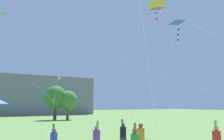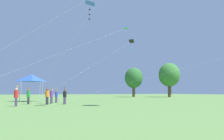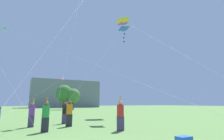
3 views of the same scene
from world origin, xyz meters
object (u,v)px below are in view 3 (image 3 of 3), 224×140
Objects in this scene: person_orange_shirt at (69,112)px; person_green_shirt at (46,115)px; person_black_shirt at (65,112)px; kite_yellow_box_4 at (123,22)px; kite_green_delta_2 at (8,30)px; kite_blue_delta_6 at (124,29)px; person_purple_shirt at (32,113)px; kite_pink_diamond_1 at (62,78)px; person_red_shirt at (120,114)px.

person_green_shirt is (-1.81, -1.82, 0.00)m from person_orange_shirt.
person_green_shirt is (-1.90, -3.76, 0.03)m from person_black_shirt.
kite_yellow_box_4 is (10.31, 9.53, 13.52)m from person_orange_shirt.
kite_blue_delta_6 is at bearing -36.87° from kite_green_delta_2.
kite_blue_delta_6 reaches higher than person_purple_shirt.
kite_pink_diamond_1 is (7.01, 25.75, 6.16)m from person_purple_shirt.
kite_blue_delta_6 is (11.68, -8.76, -1.01)m from kite_green_delta_2.
person_orange_shirt is 0.90× the size of person_green_shirt.
kite_green_delta_2 is (-2.96, 10.68, 9.79)m from person_purple_shirt.
kite_pink_diamond_1 is (4.60, 26.63, 6.14)m from person_orange_shirt.
person_red_shirt is (2.20, -5.24, 0.05)m from person_black_shirt.
person_red_shirt is at bearing -94.42° from kite_pink_diamond_1.
person_black_shirt is 0.08× the size of kite_green_delta_2.
kite_pink_diamond_1 reaches higher than person_purple_shirt.
person_black_shirt is (2.50, 1.05, -0.01)m from person_purple_shirt.
person_purple_shirt is 14.79m from kite_green_delta_2.
kite_yellow_box_4 is (12.12, 11.35, 13.51)m from person_green_shirt.
person_purple_shirt is at bearing -145.80° from kite_yellow_box_4.
kite_green_delta_2 is at bearing 172.57° from kite_yellow_box_4.
kite_green_delta_2 is (-9.97, -15.06, 3.63)m from kite_pink_diamond_1.
kite_pink_diamond_1 is at bearing -126.09° from person_black_shirt.
person_red_shirt is 11.39m from kite_blue_delta_6.
person_purple_shirt is 2.71m from person_black_shirt.
person_purple_shirt reaches higher than person_black_shirt.
person_orange_shirt is 0.18× the size of kite_blue_delta_6.
kite_yellow_box_4 is 9.15m from kite_blue_delta_6.
kite_green_delta_2 is at bearing -123.49° from kite_pink_diamond_1.
kite_green_delta_2 is at bearing 23.29° from person_orange_shirt.
kite_pink_diamond_1 is at bearing 21.04° from person_red_shirt.
kite_pink_diamond_1 is (6.42, 28.45, 6.14)m from person_green_shirt.
kite_blue_delta_6 is (8.13, 4.63, 8.75)m from person_green_shirt.
person_purple_shirt is 0.09× the size of kite_yellow_box_4.
kite_yellow_box_4 reaches higher than person_purple_shirt.
kite_yellow_box_4 reaches higher than kite_pink_diamond_1.
kite_green_delta_2 is at bearing 52.70° from person_red_shirt.
person_purple_shirt is 0.95× the size of person_red_shirt.
person_orange_shirt is (-0.09, -1.93, 0.03)m from person_black_shirt.
kite_pink_diamond_1 is at bearing -178.94° from person_green_shirt.
person_purple_shirt is 0.08× the size of kite_green_delta_2.
person_red_shirt is 30.64m from kite_pink_diamond_1.
kite_green_delta_2 reaches higher than kite_blue_delta_6.
kite_yellow_box_4 is at bearing 146.89° from person_green_shirt.
person_purple_shirt is at bearing 68.21° from person_orange_shirt.
kite_green_delta_2 reaches higher than person_purple_shirt.
kite_green_delta_2 is 2.37× the size of kite_blue_delta_6.
person_black_shirt is 1.08× the size of person_orange_shirt.
person_green_shirt is 29.81m from kite_pink_diamond_1.
person_black_shirt is 5.68m from person_red_shirt.
kite_yellow_box_4 is at bearing 47.59° from person_purple_shirt.
person_purple_shirt is 20.48m from kite_yellow_box_4.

